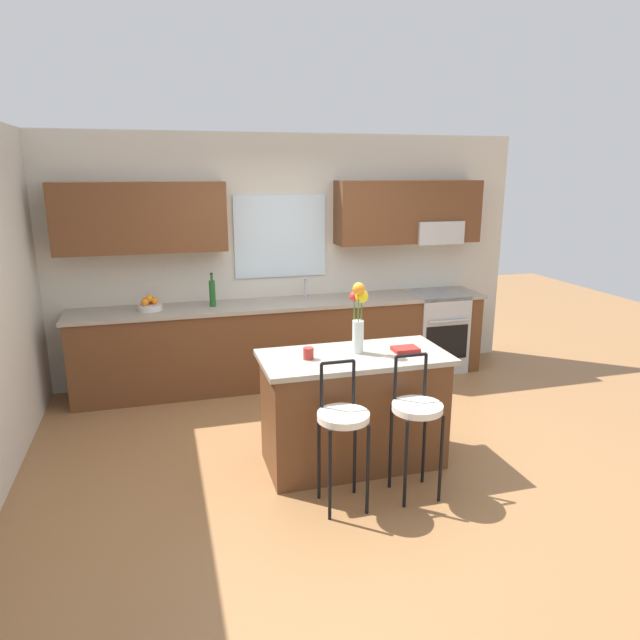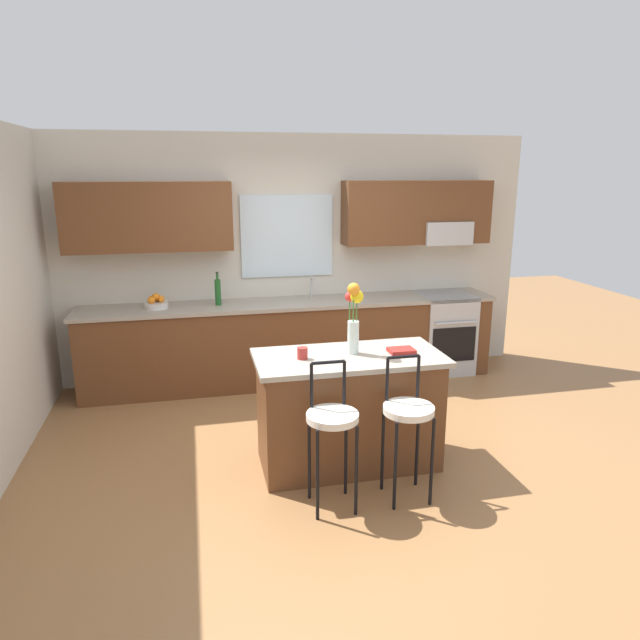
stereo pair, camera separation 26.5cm
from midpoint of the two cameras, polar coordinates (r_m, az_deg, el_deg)
The scene contains 13 objects.
ground_plane at distance 5.00m, azimuth 2.40°, elevation -12.78°, with size 14.00×14.00×0.00m, color olive.
back_wall_assembly at distance 6.43m, azimuth -1.79°, elevation 7.53°, with size 5.60×0.50×2.70m.
counter_run at distance 6.37m, azimuth -1.51°, elevation -2.13°, with size 4.56×0.64×0.92m.
sink_faucet at distance 6.41m, azimuth 0.36°, elevation 3.47°, with size 0.02×0.13×0.23m.
oven_range at distance 6.91m, azimuth 13.25°, elevation -1.24°, with size 0.60×0.64×0.92m.
kitchen_island at distance 4.61m, azimuth 4.52°, elevation -8.93°, with size 1.47×0.71×0.92m.
bar_stool_near at distance 3.97m, azimuth 3.17°, elevation -10.24°, with size 0.36×0.36×1.04m.
bar_stool_middle at distance 4.14m, azimuth 10.60°, elevation -9.37°, with size 0.36×0.36×1.04m.
flower_vase at distance 4.41m, azimuth 5.11°, elevation 0.53°, with size 0.13×0.16×0.57m.
mug_ceramic at distance 4.34m, azimuth -0.02°, elevation -3.33°, with size 0.08×0.08×0.09m, color #A52D28.
cookbook at distance 4.56m, azimuth 9.77°, elevation -3.04°, with size 0.20×0.15×0.03m, color maroon.
fruit_bowl_oranges at distance 6.14m, azimuth -14.85°, elevation 1.65°, with size 0.24×0.24×0.16m.
bottle_olive_oil at distance 6.12m, azimuth -8.93°, elevation 2.81°, with size 0.06×0.06×0.36m.
Camera 2 is at (-1.05, -4.32, 2.31)m, focal length 32.10 mm.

